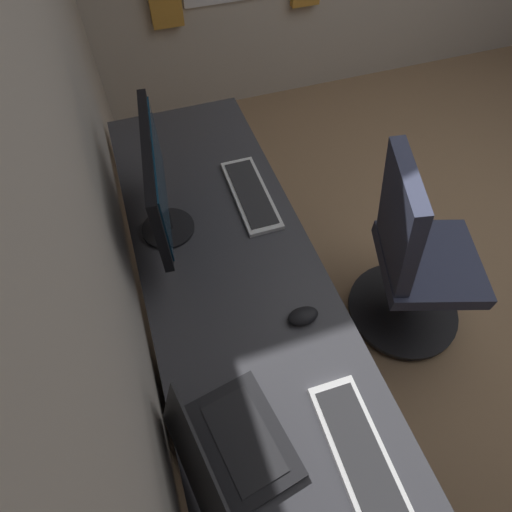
{
  "coord_description": "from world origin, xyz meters",
  "views": [
    {
      "loc": [
        -0.79,
        1.85,
        1.96
      ],
      "look_at": [
        -0.09,
        1.61,
        0.95
      ],
      "focal_mm": 29.28,
      "sensor_mm": 36.0,
      "label": 1
    }
  ],
  "objects": [
    {
      "name": "wall_back",
      "position": [
        0.0,
        2.05,
        1.3
      ],
      "size": [
        4.79,
        0.1,
        2.6
      ],
      "primitive_type": "cube",
      "color": "beige",
      "rests_on": "ground"
    },
    {
      "name": "drawer_pedestal",
      "position": [
        -0.33,
        1.68,
        0.35
      ],
      "size": [
        0.4,
        0.51,
        0.69
      ],
      "color": "#38383D",
      "rests_on": "ground"
    },
    {
      "name": "keyboard_spare",
      "position": [
        0.36,
        1.48,
        0.74
      ],
      "size": [
        0.42,
        0.14,
        0.02
      ],
      "color": "silver",
      "rests_on": "desk"
    },
    {
      "name": "desk",
      "position": [
        -0.09,
        1.66,
        0.66
      ],
      "size": [
        2.27,
        0.64,
        0.73
      ],
      "color": "#38383D",
      "rests_on": "ground"
    },
    {
      "name": "mouse_main",
      "position": [
        -0.23,
        1.49,
        0.75
      ],
      "size": [
        0.06,
        0.1,
        0.03
      ],
      "primitive_type": "ellipsoid",
      "color": "black",
      "rests_on": "desk"
    },
    {
      "name": "office_chair",
      "position": [
        -0.01,
        0.85,
        0.46
      ],
      "size": [
        0.56,
        0.6,
        0.97
      ],
      "color": "#383D56",
      "rests_on": "ground"
    },
    {
      "name": "keyboard_main",
      "position": [
        -0.67,
        1.51,
        0.74
      ],
      "size": [
        0.42,
        0.15,
        0.02
      ],
      "color": "silver",
      "rests_on": "desk"
    },
    {
      "name": "monitor_primary",
      "position": [
        0.3,
        1.83,
        0.97
      ],
      "size": [
        0.56,
        0.2,
        0.42
      ],
      "color": "black",
      "rests_on": "desk"
    },
    {
      "name": "laptop_leftmost",
      "position": [
        -0.53,
        1.85,
        0.78
      ],
      "size": [
        0.37,
        0.33,
        0.22
      ],
      "color": "black",
      "rests_on": "desk"
    }
  ]
}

